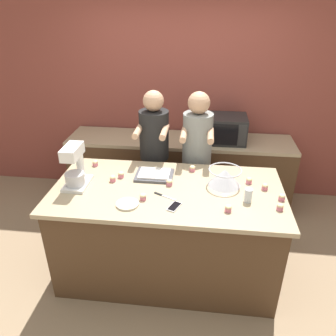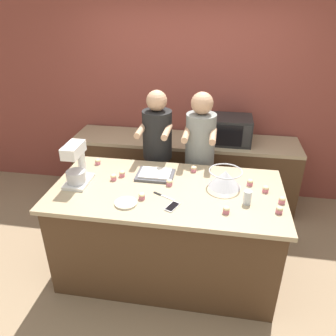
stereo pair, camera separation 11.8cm
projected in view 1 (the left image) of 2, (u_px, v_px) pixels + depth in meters
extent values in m
plane|color=#937A5B|center=(167.00, 268.00, 3.33)|extent=(16.00, 16.00, 0.00)
cube|color=brown|center=(183.00, 94.00, 4.17)|extent=(10.00, 0.06, 2.70)
cube|color=#4C331E|center=(167.00, 233.00, 3.12)|extent=(1.96, 0.97, 0.90)
cube|color=tan|center=(167.00, 191.00, 2.91)|extent=(2.05, 1.03, 0.04)
cube|color=#4C331E|center=(179.00, 171.00, 4.29)|extent=(2.80, 0.60, 0.84)
cube|color=tan|center=(180.00, 140.00, 4.09)|extent=(2.80, 0.60, 0.04)
cylinder|color=brown|center=(155.00, 191.00, 3.81)|extent=(0.24, 0.24, 0.88)
cylinder|color=black|center=(154.00, 135.00, 3.48)|extent=(0.31, 0.31, 0.52)
sphere|color=tan|center=(153.00, 101.00, 3.31)|extent=(0.21, 0.21, 0.21)
cylinder|color=tan|center=(138.00, 131.00, 3.30)|extent=(0.06, 0.34, 0.06)
cylinder|color=tan|center=(164.00, 132.00, 3.27)|extent=(0.06, 0.34, 0.06)
cylinder|color=brown|center=(195.00, 195.00, 3.77)|extent=(0.24, 0.24, 0.84)
cylinder|color=gray|center=(197.00, 139.00, 3.45)|extent=(0.31, 0.31, 0.56)
sphere|color=tan|center=(199.00, 103.00, 3.27)|extent=(0.23, 0.23, 0.23)
cylinder|color=tan|center=(184.00, 134.00, 3.26)|extent=(0.06, 0.34, 0.06)
cylinder|color=tan|center=(211.00, 135.00, 3.23)|extent=(0.06, 0.34, 0.06)
cube|color=white|center=(78.00, 184.00, 2.95)|extent=(0.20, 0.30, 0.03)
cylinder|color=white|center=(80.00, 164.00, 2.98)|extent=(0.07, 0.07, 0.26)
cube|color=white|center=(72.00, 152.00, 2.79)|extent=(0.13, 0.26, 0.10)
cylinder|color=#BCBCC1|center=(75.00, 179.00, 2.88)|extent=(0.17, 0.17, 0.11)
cone|color=#BCBCC1|center=(225.00, 177.00, 2.92)|extent=(0.29, 0.29, 0.16)
torus|color=#BCBCC1|center=(225.00, 170.00, 2.89)|extent=(0.30, 0.30, 0.01)
cube|color=#4C4C51|center=(154.00, 175.00, 3.09)|extent=(0.35, 0.27, 0.02)
cube|color=white|center=(154.00, 173.00, 3.08)|extent=(0.29, 0.22, 0.02)
cube|color=black|center=(227.00, 129.00, 3.95)|extent=(0.46, 0.40, 0.32)
cube|color=black|center=(224.00, 135.00, 3.78)|extent=(0.31, 0.01, 0.25)
cube|color=#2D2D2D|center=(242.00, 136.00, 3.75)|extent=(0.09, 0.01, 0.25)
cube|color=silver|center=(174.00, 207.00, 2.64)|extent=(0.12, 0.16, 0.01)
cube|color=black|center=(174.00, 206.00, 2.64)|extent=(0.11, 0.14, 0.00)
cylinder|color=silver|center=(248.00, 195.00, 2.69)|extent=(0.06, 0.06, 0.12)
cylinder|color=beige|center=(127.00, 204.00, 2.66)|extent=(0.19, 0.19, 0.02)
cube|color=#BCBCC1|center=(169.00, 198.00, 2.76)|extent=(0.13, 0.08, 0.01)
cube|color=black|center=(158.00, 194.00, 2.81)|extent=(0.08, 0.05, 0.01)
cylinder|color=#D17084|center=(228.00, 210.00, 2.58)|extent=(0.05, 0.05, 0.03)
ellipsoid|color=beige|center=(228.00, 207.00, 2.57)|extent=(0.06, 0.06, 0.03)
cylinder|color=#D17084|center=(169.00, 184.00, 2.94)|extent=(0.05, 0.05, 0.03)
ellipsoid|color=beige|center=(169.00, 181.00, 2.93)|extent=(0.06, 0.06, 0.03)
cylinder|color=#D17084|center=(280.00, 208.00, 2.60)|extent=(0.05, 0.05, 0.03)
ellipsoid|color=beige|center=(280.00, 205.00, 2.59)|extent=(0.06, 0.06, 0.03)
cylinder|color=#D17084|center=(143.00, 198.00, 2.73)|extent=(0.05, 0.05, 0.03)
ellipsoid|color=beige|center=(143.00, 195.00, 2.72)|extent=(0.06, 0.06, 0.03)
cylinder|color=#D17084|center=(249.00, 182.00, 2.97)|extent=(0.05, 0.05, 0.03)
ellipsoid|color=beige|center=(249.00, 179.00, 2.96)|extent=(0.06, 0.06, 0.03)
cylinder|color=#D17084|center=(192.00, 169.00, 3.18)|extent=(0.05, 0.05, 0.03)
ellipsoid|color=beige|center=(192.00, 167.00, 3.17)|extent=(0.06, 0.06, 0.03)
cylinder|color=#D17084|center=(113.00, 180.00, 3.01)|extent=(0.05, 0.05, 0.03)
ellipsoid|color=beige|center=(113.00, 177.00, 2.99)|extent=(0.06, 0.06, 0.03)
cylinder|color=#D17084|center=(121.00, 176.00, 3.07)|extent=(0.05, 0.05, 0.03)
ellipsoid|color=beige|center=(121.00, 173.00, 3.06)|extent=(0.06, 0.06, 0.03)
cylinder|color=#D17084|center=(282.00, 198.00, 2.73)|extent=(0.05, 0.05, 0.03)
ellipsoid|color=beige|center=(282.00, 196.00, 2.71)|extent=(0.06, 0.06, 0.03)
cylinder|color=#D17084|center=(265.00, 188.00, 2.88)|extent=(0.05, 0.05, 0.03)
ellipsoid|color=beige|center=(265.00, 185.00, 2.86)|extent=(0.06, 0.06, 0.03)
cylinder|color=#D17084|center=(95.00, 164.00, 3.29)|extent=(0.05, 0.05, 0.03)
ellipsoid|color=beige|center=(95.00, 162.00, 3.28)|extent=(0.06, 0.06, 0.03)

